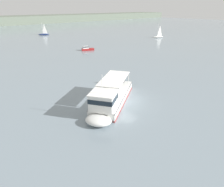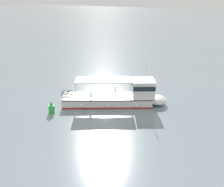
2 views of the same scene
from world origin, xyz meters
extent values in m
plane|color=gray|center=(0.00, 0.00, 0.00)|extent=(400.00, 400.00, 0.00)
cube|color=white|center=(-1.43, 1.43, 0.55)|extent=(10.84, 8.48, 1.10)
ellipsoid|color=white|center=(-6.67, -1.89, 0.55)|extent=(3.43, 3.66, 1.01)
cube|color=red|center=(-1.43, 1.43, 0.10)|extent=(10.86, 8.51, 0.16)
cube|color=#2D2D33|center=(-1.43, 1.43, 1.02)|extent=(10.87, 8.53, 0.10)
cube|color=white|center=(-5.15, -0.92, 2.05)|extent=(3.65, 3.69, 1.90)
cube|color=#19232D|center=(-5.15, -0.92, 2.38)|extent=(3.72, 3.76, 0.56)
cube|color=white|center=(-5.15, -0.92, 3.06)|extent=(3.87, 3.91, 0.12)
cube|color=white|center=(-1.05, 1.67, 3.15)|extent=(7.24, 6.07, 0.10)
cylinder|color=silver|center=(-3.07, -1.22, 2.10)|extent=(0.08, 0.08, 2.00)
cylinder|color=silver|center=(-4.52, 1.08, 2.10)|extent=(0.08, 0.08, 2.00)
cylinder|color=silver|center=(2.43, 2.26, 2.10)|extent=(0.08, 0.08, 2.00)
cylinder|color=silver|center=(0.97, 4.55, 2.10)|extent=(0.08, 0.08, 2.00)
cylinder|color=silver|center=(-5.40, -1.08, 4.22)|extent=(0.06, 0.06, 2.20)
sphere|color=white|center=(-5.25, 1.11, 0.50)|extent=(0.36, 0.36, 0.36)
sphere|color=white|center=(-2.46, 2.88, 0.50)|extent=(0.36, 0.36, 0.36)
sphere|color=white|center=(0.16, 4.54, 0.50)|extent=(0.36, 0.36, 0.36)
torus|color=black|center=(2.66, 3.48, 1.43)|extent=(0.59, 0.40, 0.66)
torus|color=black|center=(3.25, 3.85, 1.43)|extent=(0.59, 0.40, 0.66)
cylinder|color=#232328|center=(2.96, 3.67, 1.55)|extent=(0.62, 0.42, 0.06)
torus|color=black|center=(2.18, 4.24, 1.43)|extent=(0.59, 0.40, 0.66)
torus|color=black|center=(2.77, 4.61, 1.43)|extent=(0.59, 0.40, 0.66)
cylinder|color=maroon|center=(2.47, 4.43, 1.55)|extent=(0.62, 0.42, 0.06)
cube|color=#338C4C|center=(-0.34, 3.31, 1.56)|extent=(0.36, 0.39, 0.52)
sphere|color=beige|center=(-0.34, 3.31, 1.93)|extent=(0.20, 0.20, 0.20)
cube|color=white|center=(-1.91, 0.28, 1.56)|extent=(0.36, 0.39, 0.52)
sphere|color=beige|center=(-1.91, 0.28, 1.93)|extent=(0.20, 0.20, 0.20)
cylinder|color=green|center=(2.52, 7.14, 0.45)|extent=(0.70, 0.70, 0.90)
cone|color=green|center=(2.52, 7.14, 1.15)|extent=(0.42, 0.42, 0.50)
camera|label=1|loc=(-18.40, -16.88, 11.95)|focal=32.35mm
camera|label=2|loc=(-20.39, 31.38, 13.43)|focal=49.07mm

